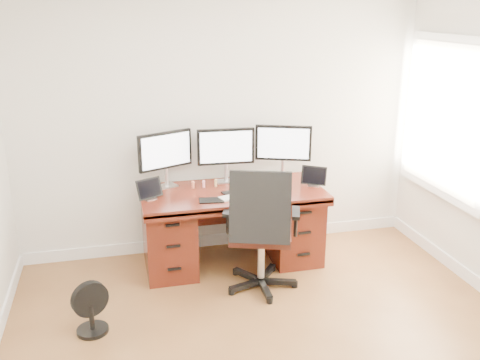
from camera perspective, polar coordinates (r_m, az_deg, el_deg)
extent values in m
cube|color=silver|center=(5.25, -1.97, 6.66)|extent=(4.00, 0.10, 2.70)
cube|color=white|center=(5.34, 21.14, 6.19)|extent=(0.04, 1.30, 1.50)
cube|color=white|center=(5.32, 20.96, 6.19)|extent=(0.01, 1.15, 1.35)
cube|color=#521A10|center=(4.99, -0.82, -1.40)|extent=(1.70, 0.80, 0.05)
cube|color=#521A10|center=(5.07, -7.59, -5.82)|extent=(0.45, 0.70, 0.70)
cube|color=#521A10|center=(5.31, 5.51, -4.57)|extent=(0.45, 0.70, 0.70)
cube|color=#3E130B|center=(5.34, -1.54, -2.62)|extent=(0.74, 0.03, 0.40)
cylinder|color=black|center=(4.87, 2.22, -10.75)|extent=(0.77, 0.77, 0.09)
cylinder|color=silver|center=(4.75, 2.26, -8.01)|extent=(0.06, 0.06, 0.43)
cube|color=#3F1912|center=(4.66, 2.30, -5.62)|extent=(0.66, 0.64, 0.08)
cube|color=black|center=(4.31, 2.16, -2.96)|extent=(0.49, 0.22, 0.60)
cube|color=black|center=(4.61, -1.31, -3.26)|extent=(0.15, 0.27, 0.03)
cube|color=black|center=(4.58, 5.99, -3.51)|extent=(0.15, 0.27, 0.03)
cylinder|color=black|center=(4.43, -15.43, -15.17)|extent=(0.24, 0.24, 0.03)
cylinder|color=black|center=(4.36, -15.56, -13.89)|extent=(0.04, 0.04, 0.20)
cylinder|color=black|center=(4.29, -15.73, -12.26)|extent=(0.28, 0.17, 0.28)
cube|color=silver|center=(5.14, -7.81, -0.61)|extent=(0.22, 0.20, 0.01)
cylinder|color=silver|center=(5.12, -7.85, 0.29)|extent=(0.04, 0.04, 0.18)
cube|color=black|center=(5.04, -7.98, 3.16)|extent=(0.52, 0.25, 0.35)
cube|color=white|center=(5.03, -7.87, 3.11)|extent=(0.46, 0.20, 0.30)
cube|color=silver|center=(5.23, -1.49, -0.12)|extent=(0.19, 0.15, 0.01)
cylinder|color=silver|center=(5.20, -1.50, 0.77)|extent=(0.04, 0.04, 0.18)
cube|color=black|center=(5.13, -1.52, 3.59)|extent=(0.55, 0.07, 0.35)
cube|color=white|center=(5.11, -1.49, 3.53)|extent=(0.50, 0.03, 0.30)
cube|color=silver|center=(5.38, 4.55, 0.35)|extent=(0.22, 0.19, 0.01)
cylinder|color=silver|center=(5.35, 4.58, 1.21)|extent=(0.04, 0.04, 0.18)
cube|color=black|center=(5.28, 4.65, 3.96)|extent=(0.53, 0.23, 0.35)
cube|color=white|center=(5.26, 4.64, 3.91)|extent=(0.47, 0.18, 0.30)
cube|color=silver|center=(4.83, -9.57, -1.96)|extent=(0.13, 0.12, 0.01)
cube|color=black|center=(4.80, -9.63, -0.91)|extent=(0.24, 0.17, 0.17)
cube|color=silver|center=(5.16, 7.88, -0.54)|extent=(0.13, 0.12, 0.01)
cube|color=black|center=(5.13, 7.92, 0.46)|extent=(0.24, 0.18, 0.17)
cube|color=white|center=(4.80, -0.65, -1.80)|extent=(0.29, 0.19, 0.01)
cube|color=#BABDC2|center=(4.86, 2.59, -1.59)|extent=(0.15, 0.15, 0.01)
cube|color=black|center=(4.73, -3.06, -2.17)|extent=(0.23, 0.17, 0.01)
cube|color=black|center=(4.93, -1.13, -1.30)|extent=(0.16, 0.10, 0.01)
cylinder|color=#E47954|center=(5.05, -5.03, -0.63)|extent=(0.02, 0.02, 0.05)
sphere|color=#E47954|center=(5.04, -5.04, -0.26)|extent=(0.03, 0.03, 0.03)
cylinder|color=pink|center=(5.07, -3.88, -0.54)|extent=(0.02, 0.02, 0.05)
sphere|color=pink|center=(5.06, -3.89, -0.17)|extent=(0.03, 0.03, 0.03)
cylinder|color=tan|center=(5.09, -2.59, -0.44)|extent=(0.02, 0.02, 0.05)
sphere|color=tan|center=(5.08, -2.59, -0.07)|extent=(0.03, 0.03, 0.03)
cylinder|color=#639CDA|center=(5.14, 0.23, -0.22)|extent=(0.02, 0.02, 0.05)
sphere|color=#639CDA|center=(5.13, 0.23, 0.15)|extent=(0.03, 0.03, 0.03)
cylinder|color=#965E3A|center=(5.17, 1.41, -0.13)|extent=(0.02, 0.02, 0.05)
sphere|color=#965E3A|center=(5.16, 1.42, 0.24)|extent=(0.03, 0.03, 0.03)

